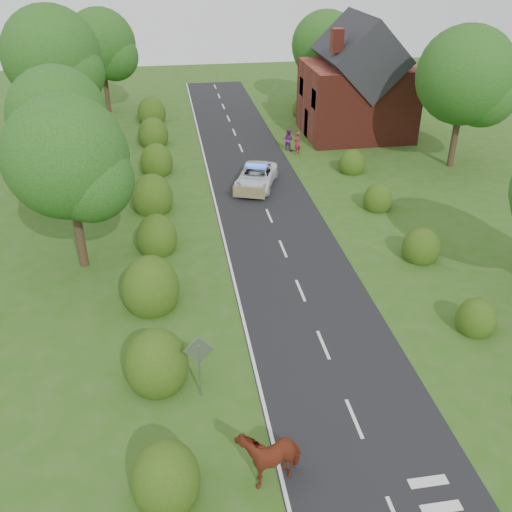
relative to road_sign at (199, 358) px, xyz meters
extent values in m
plane|color=#2B5A13|center=(5.00, -2.00, -1.65)|extent=(120.00, 120.00, 0.00)
cube|color=black|center=(5.00, 13.00, -1.64)|extent=(6.00, 70.00, 0.02)
cube|color=white|center=(5.00, -2.00, -1.63)|extent=(0.12, 1.80, 0.01)
cube|color=white|center=(5.00, 2.00, -1.63)|extent=(0.12, 1.80, 0.01)
cube|color=white|center=(5.00, 6.00, -1.63)|extent=(0.12, 1.80, 0.01)
cube|color=white|center=(5.00, 10.00, -1.63)|extent=(0.12, 1.80, 0.01)
cube|color=white|center=(5.00, 14.00, -1.63)|extent=(0.12, 1.80, 0.01)
cube|color=white|center=(5.00, 18.00, -1.63)|extent=(0.12, 1.80, 0.01)
cube|color=white|center=(5.00, 22.00, -1.63)|extent=(0.12, 1.80, 0.01)
cube|color=white|center=(5.00, 26.00, -1.63)|extent=(0.12, 1.80, 0.01)
cube|color=white|center=(5.00, 30.00, -1.63)|extent=(0.12, 1.80, 0.01)
cube|color=white|center=(5.00, 34.00, -1.63)|extent=(0.12, 1.80, 0.01)
cube|color=white|center=(5.00, 38.00, -1.63)|extent=(0.12, 1.80, 0.01)
cube|color=white|center=(5.00, 42.00, -1.63)|extent=(0.12, 1.80, 0.01)
cube|color=white|center=(5.00, 46.00, -1.63)|extent=(0.12, 1.80, 0.01)
cube|color=white|center=(2.10, 13.00, -1.63)|extent=(0.12, 70.00, 0.01)
cube|color=white|center=(6.40, -5.70, -1.63)|extent=(1.20, 0.35, 0.01)
cube|color=white|center=(6.40, -4.80, -1.63)|extent=(1.20, 0.35, 0.01)
ellipsoid|color=#254411|center=(-1.30, -4.00, -0.99)|extent=(2.00, 2.10, 2.40)
ellipsoid|color=#254411|center=(-1.50, 1.00, -0.91)|extent=(2.30, 2.41, 2.70)
ellipsoid|color=#254411|center=(-1.70, 6.00, -0.83)|extent=(2.50, 2.62, 3.00)
ellipsoid|color=#254411|center=(-1.40, 11.00, -0.97)|extent=(2.10, 2.20, 2.50)
ellipsoid|color=#254411|center=(-1.60, 16.00, -0.88)|extent=(2.40, 2.52, 2.80)
ellipsoid|color=#254411|center=(-1.30, 22.00, -0.94)|extent=(2.20, 2.31, 2.60)
ellipsoid|color=#254411|center=(-1.50, 28.00, -0.91)|extent=(2.30, 2.41, 2.70)
ellipsoid|color=#254411|center=(-1.60, 34.00, -0.88)|extent=(2.40, 2.52, 2.80)
ellipsoid|color=#254411|center=(11.40, 2.00, -1.13)|extent=(1.60, 1.68, 1.90)
ellipsoid|color=#254411|center=(11.60, 8.00, -1.08)|extent=(1.90, 2.00, 2.10)
ellipsoid|color=#254411|center=(11.50, 14.00, -1.10)|extent=(1.70, 1.78, 2.00)
ellipsoid|color=#254411|center=(11.80, 20.00, -1.10)|extent=(1.80, 1.89, 2.00)
ellipsoid|color=#254411|center=(11.60, 34.00, -1.10)|extent=(1.70, 1.78, 2.00)
cylinder|color=#332316|center=(-5.00, 10.00, 0.33)|extent=(0.44, 0.44, 3.96)
sphere|color=#174213|center=(-5.00, 10.00, 3.93)|extent=(5.60, 5.60, 5.60)
sphere|color=#3D7B25|center=(-4.02, 9.44, 3.03)|extent=(3.92, 3.92, 3.92)
cylinder|color=#332316|center=(-6.50, 18.00, 0.22)|extent=(0.44, 0.44, 3.74)
sphere|color=#174213|center=(-6.50, 18.00, 3.62)|extent=(5.60, 5.60, 5.60)
sphere|color=#3D7B25|center=(-5.52, 17.44, 2.77)|extent=(3.92, 3.92, 3.92)
cylinder|color=#332316|center=(-8.00, 28.00, 0.77)|extent=(0.44, 0.44, 4.84)
sphere|color=#174213|center=(-8.00, 28.00, 5.17)|extent=(6.80, 6.80, 6.80)
sphere|color=#3D7B25|center=(-6.81, 27.32, 4.07)|extent=(4.76, 4.76, 4.76)
cylinder|color=#332316|center=(-5.50, 38.00, 0.44)|extent=(0.44, 0.44, 4.18)
sphere|color=#174213|center=(-5.50, 38.00, 4.24)|extent=(6.00, 6.00, 6.00)
sphere|color=#3D7B25|center=(-4.45, 37.40, 3.29)|extent=(4.20, 4.20, 4.20)
cylinder|color=#332316|center=(19.00, 20.00, 0.55)|extent=(0.44, 0.44, 4.40)
sphere|color=#174213|center=(19.00, 20.00, 4.55)|extent=(6.40, 6.40, 6.40)
sphere|color=#3D7B25|center=(20.12, 19.36, 3.55)|extent=(4.48, 4.48, 4.48)
cylinder|color=#332316|center=(14.00, 36.00, 0.33)|extent=(0.44, 0.44, 3.96)
sphere|color=#174213|center=(14.00, 36.00, 3.93)|extent=(6.00, 6.00, 6.00)
sphere|color=#3D7B25|center=(15.05, 35.40, 3.03)|extent=(4.20, 4.20, 4.20)
cylinder|color=gray|center=(0.00, 0.00, -0.55)|extent=(0.08, 0.08, 2.20)
cube|color=gray|center=(0.00, 0.00, 0.35)|extent=(1.06, 0.04, 1.06)
cube|color=maroon|center=(14.50, 28.00, 1.10)|extent=(8.00, 7.00, 5.50)
cube|color=black|center=(14.50, 28.00, 4.55)|extent=(5.94, 7.40, 5.94)
cube|color=maroon|center=(12.00, 26.00, 5.95)|extent=(0.80, 0.80, 1.60)
imported|color=maroon|center=(1.77, -3.70, -0.88)|extent=(2.43, 1.80, 1.54)
imported|color=white|center=(4.96, 18.47, -0.99)|extent=(3.68, 5.23, 1.32)
cube|color=yellow|center=(4.14, 16.20, -1.06)|extent=(1.88, 0.73, 0.73)
cube|color=blue|center=(4.96, 18.47, -0.25)|extent=(1.34, 0.71, 0.14)
imported|color=maroon|center=(8.92, 24.07, -0.81)|extent=(0.74, 0.68, 1.69)
imported|color=#72257A|center=(8.46, 25.06, -0.84)|extent=(1.00, 0.99, 1.62)
camera|label=1|loc=(-0.51, -15.27, 12.66)|focal=40.00mm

